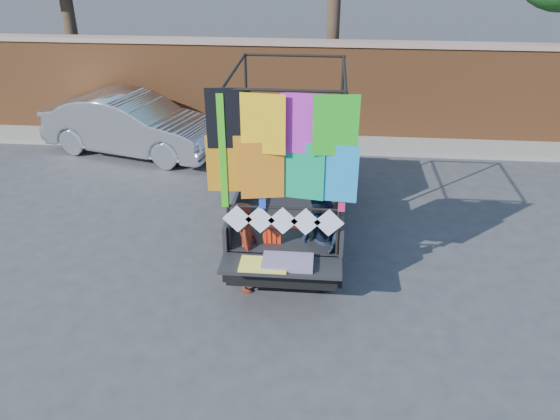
# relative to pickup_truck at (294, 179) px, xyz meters

# --- Properties ---
(ground) EXTENTS (90.00, 90.00, 0.00)m
(ground) POSITION_rel_pickup_truck_xyz_m (-0.35, -2.26, -0.85)
(ground) COLOR #38383A
(ground) RESTS_ON ground
(brick_wall) EXTENTS (30.00, 0.45, 2.61)m
(brick_wall) POSITION_rel_pickup_truck_xyz_m (-0.35, 4.74, 0.47)
(brick_wall) COLOR brown
(brick_wall) RESTS_ON ground
(curb) EXTENTS (30.00, 1.20, 0.12)m
(curb) POSITION_rel_pickup_truck_xyz_m (-0.35, 4.04, -0.79)
(curb) COLOR gray
(curb) RESTS_ON ground
(pickup_truck) EXTENTS (2.13, 5.36, 3.37)m
(pickup_truck) POSITION_rel_pickup_truck_xyz_m (0.00, 0.00, 0.00)
(pickup_truck) COLOR black
(pickup_truck) RESTS_ON ground
(sedan) EXTENTS (4.84, 2.70, 1.51)m
(sedan) POSITION_rel_pickup_truck_xyz_m (-4.33, 3.16, -0.10)
(sedan) COLOR silver
(sedan) RESTS_ON ground
(woman) EXTENTS (0.44, 0.61, 1.55)m
(woman) POSITION_rel_pickup_truck_xyz_m (-0.60, -2.44, -0.08)
(woman) COLOR maroon
(woman) RESTS_ON ground
(man) EXTENTS (0.94, 1.02, 1.67)m
(man) POSITION_rel_pickup_truck_xyz_m (0.56, -2.32, -0.02)
(man) COLOR black
(man) RESTS_ON ground
(streamer_bundle) EXTENTS (0.92, 0.09, 0.63)m
(streamer_bundle) POSITION_rel_pickup_truck_xyz_m (-0.12, -2.39, 0.10)
(streamer_bundle) COLOR #F8300D
(streamer_bundle) RESTS_ON ground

